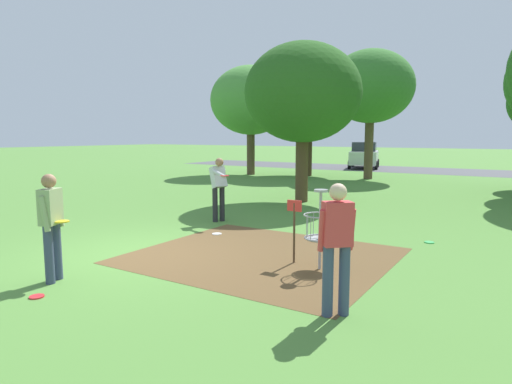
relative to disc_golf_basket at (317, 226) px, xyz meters
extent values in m
plane|color=#518438|center=(-3.39, -1.02, -0.75)|extent=(160.00, 160.00, 0.00)
cube|color=brown|center=(-1.22, 0.19, -0.75)|extent=(4.67, 4.13, 0.01)
cylinder|color=#9E9EA3|center=(0.06, -0.01, -0.08)|extent=(0.05, 0.05, 1.35)
cylinder|color=#9E9EA3|center=(0.06, -0.01, 0.62)|extent=(0.24, 0.24, 0.04)
torus|color=#9E9EA3|center=(0.06, -0.01, 0.20)|extent=(0.58, 0.58, 0.02)
torus|color=#9E9EA3|center=(0.06, -0.01, -0.20)|extent=(0.55, 0.55, 0.03)
cylinder|color=#9E9EA3|center=(0.06, -0.01, -0.22)|extent=(0.48, 0.48, 0.02)
cylinder|color=gray|center=(0.30, -0.01, 0.00)|extent=(0.01, 0.01, 0.40)
cylinder|color=gray|center=(0.25, 0.13, 0.00)|extent=(0.01, 0.01, 0.40)
cylinder|color=gray|center=(0.13, 0.22, 0.00)|extent=(0.01, 0.01, 0.40)
cylinder|color=gray|center=(-0.01, 0.22, 0.00)|extent=(0.01, 0.01, 0.40)
cylinder|color=gray|center=(-0.13, 0.13, 0.00)|extent=(0.01, 0.01, 0.40)
cylinder|color=gray|center=(-0.18, -0.01, 0.00)|extent=(0.01, 0.01, 0.40)
cylinder|color=gray|center=(-0.13, -0.15, 0.00)|extent=(0.01, 0.01, 0.40)
cylinder|color=gray|center=(-0.01, -0.24, 0.00)|extent=(0.01, 0.01, 0.40)
cylinder|color=gray|center=(0.13, -0.24, 0.00)|extent=(0.01, 0.01, 0.40)
cylinder|color=gray|center=(0.25, -0.15, 0.00)|extent=(0.01, 0.01, 0.40)
cylinder|color=#4C3823|center=(-0.49, 0.09, -0.20)|extent=(0.04, 0.04, 1.10)
cube|color=red|center=(-0.49, 0.09, 0.30)|extent=(0.28, 0.03, 0.20)
cylinder|color=#384260|center=(0.96, -1.81, -0.29)|extent=(0.14, 0.14, 0.92)
cylinder|color=#384260|center=(1.12, -1.66, -0.29)|extent=(0.14, 0.14, 0.92)
cube|color=#D1383D|center=(1.04, -1.73, 0.45)|extent=(0.41, 0.40, 0.56)
sphere|color=beige|center=(1.04, -1.73, 0.85)|extent=(0.22, 0.22, 0.22)
cylinder|color=#D1383D|center=(0.89, -1.85, 0.36)|extent=(0.18, 0.18, 0.55)
cylinder|color=#D1383D|center=(1.17, -1.59, 0.36)|extent=(0.18, 0.18, 0.55)
cylinder|color=#1E93DB|center=(0.92, -1.60, 0.22)|extent=(0.22, 0.22, 0.02)
cylinder|color=#384260|center=(-3.29, -2.74, -0.29)|extent=(0.14, 0.14, 0.92)
cylinder|color=#384260|center=(-3.20, -2.94, -0.29)|extent=(0.14, 0.14, 0.92)
cube|color=#93A875|center=(-3.25, -2.84, 0.45)|extent=(0.35, 0.42, 0.56)
sphere|color=#9E7051|center=(-3.25, -2.84, 0.85)|extent=(0.22, 0.22, 0.22)
cylinder|color=#93A875|center=(-3.31, -2.66, 0.36)|extent=(0.19, 0.15, 0.55)
cylinder|color=#93A875|center=(-3.15, -3.00, 0.36)|extent=(0.19, 0.15, 0.55)
cylinder|color=gold|center=(-3.08, -2.76, 0.22)|extent=(0.22, 0.22, 0.02)
cylinder|color=#232328|center=(-3.95, 2.59, -0.29)|extent=(0.14, 0.14, 0.92)
cylinder|color=#232328|center=(-4.03, 2.39, -0.29)|extent=(0.14, 0.14, 0.92)
cube|color=silver|center=(-3.99, 2.49, 0.45)|extent=(0.49, 0.48, 0.60)
sphere|color=#9E7051|center=(-3.94, 2.47, 0.85)|extent=(0.22, 0.22, 0.22)
cylinder|color=silver|center=(-3.78, 2.23, 0.56)|extent=(0.58, 0.30, 0.21)
cylinder|color=red|center=(-3.52, 2.13, 0.53)|extent=(0.22, 0.22, 0.02)
cylinder|color=silver|center=(-4.10, 2.71, 0.49)|extent=(0.48, 0.26, 0.37)
cylinder|color=red|center=(-2.82, -3.40, -0.74)|extent=(0.20, 0.20, 0.02)
cylinder|color=white|center=(-3.09, 1.20, -0.74)|extent=(0.22, 0.22, 0.02)
cylinder|color=green|center=(1.30, 2.98, -0.74)|extent=(0.21, 0.21, 0.02)
cylinder|color=#4C3823|center=(-3.70, 6.92, 0.37)|extent=(0.44, 0.44, 2.26)
ellipsoid|color=#285B1E|center=(-3.70, 6.92, 2.99)|extent=(3.98, 3.98, 3.38)
cylinder|color=#422D1E|center=(-7.84, 16.13, 0.40)|extent=(0.48, 0.48, 2.30)
ellipsoid|color=#2D6623|center=(-7.84, 16.13, 3.43)|extent=(5.02, 5.02, 4.27)
cylinder|color=brown|center=(-4.32, 16.18, 0.83)|extent=(0.46, 0.46, 3.16)
ellipsoid|color=#38752D|center=(-4.32, 16.18, 4.08)|extent=(4.47, 4.47, 3.80)
cylinder|color=brown|center=(-11.04, 15.05, 0.53)|extent=(0.47, 0.47, 2.57)
ellipsoid|color=#4C8E3D|center=(-11.04, 15.05, 3.58)|extent=(4.69, 4.69, 3.99)
cube|color=#4C4C51|center=(-3.39, 23.78, -0.75)|extent=(36.00, 6.00, 0.01)
cube|color=silver|center=(-7.05, 23.76, 0.00)|extent=(2.81, 4.52, 0.90)
cube|color=#2D333D|center=(-7.05, 23.76, 0.77)|extent=(2.09, 2.51, 0.64)
cylinder|color=black|center=(-8.25, 24.79, -0.45)|extent=(0.33, 0.63, 0.60)
cylinder|color=black|center=(-6.51, 25.25, -0.45)|extent=(0.33, 0.63, 0.60)
cylinder|color=black|center=(-7.59, 22.27, -0.45)|extent=(0.33, 0.63, 0.60)
cylinder|color=black|center=(-5.85, 22.73, -0.45)|extent=(0.33, 0.63, 0.60)
camera|label=1|loc=(3.05, -6.87, 1.54)|focal=30.91mm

